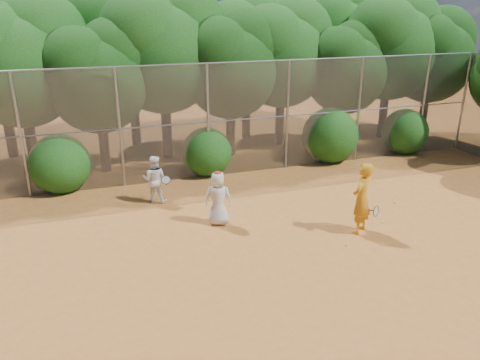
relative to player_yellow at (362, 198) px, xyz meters
name	(u,v)px	position (x,y,z in m)	size (l,w,h in m)	color
ground	(308,249)	(-1.74, -0.43, -0.99)	(80.00, 80.00, 0.00)	#A65F25
fence_back	(232,119)	(-1.86, 5.57, 1.06)	(20.05, 0.09, 4.03)	gray
tree_1	(19,56)	(-8.68, 8.11, 3.17)	(4.64, 4.03, 6.35)	black
tree_2	(98,73)	(-6.19, 7.41, 2.59)	(3.99, 3.47, 5.47)	black
tree_3	(163,45)	(-3.67, 8.41, 3.41)	(4.89, 4.26, 6.70)	black
tree_4	(231,61)	(-1.18, 7.81, 2.77)	(4.19, 3.64, 5.73)	black
tree_5	(283,50)	(1.32, 8.61, 3.06)	(4.51, 3.92, 6.17)	black
tree_6	(347,65)	(3.81, 7.60, 2.48)	(3.86, 3.36, 5.29)	black
tree_7	(392,42)	(6.32, 8.21, 3.29)	(4.77, 4.14, 6.53)	black
tree_8	(432,52)	(8.32, 7.91, 2.83)	(4.25, 3.70, 5.82)	black
tree_10	(130,35)	(-4.67, 10.62, 3.64)	(5.15, 4.48, 7.06)	black
tree_11	(247,45)	(0.32, 10.21, 3.17)	(4.64, 4.03, 6.35)	black
tree_12	(332,34)	(4.83, 10.81, 3.52)	(5.02, 4.37, 6.88)	black
bush_0	(60,161)	(-7.74, 5.87, 0.01)	(2.00, 2.00, 2.00)	#144812
bush_1	(207,150)	(-2.74, 5.87, -0.09)	(1.80, 1.80, 1.80)	#144812
bush_2	(330,133)	(2.26, 5.87, 0.11)	(2.20, 2.20, 2.20)	#144812
bush_3	(405,130)	(5.76, 5.87, -0.04)	(1.90, 1.90, 1.90)	#144812
player_yellow	(362,198)	(0.00, 0.00, 0.00)	(0.93, 0.80, 1.98)	orange
player_teen	(218,198)	(-3.50, 1.71, -0.20)	(0.89, 0.73, 1.58)	silver
player_white	(154,179)	(-4.94, 3.85, -0.24)	(0.92, 0.85, 1.51)	white
ball_0	(382,222)	(0.94, 0.26, -0.96)	(0.07, 0.07, 0.07)	#D9EF2B
ball_1	(396,193)	(2.63, 1.95, -0.96)	(0.07, 0.07, 0.07)	#D9EF2B
ball_2	(394,202)	(2.13, 1.35, -0.96)	(0.07, 0.07, 0.07)	#D9EF2B
ball_3	(346,245)	(-0.74, -0.61, -0.96)	(0.07, 0.07, 0.07)	#D9EF2B
ball_4	(376,182)	(2.60, 3.06, -0.96)	(0.07, 0.07, 0.07)	#D9EF2B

